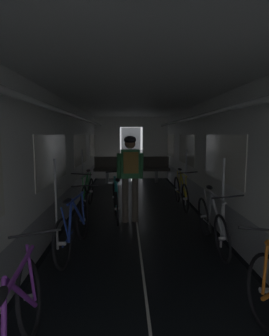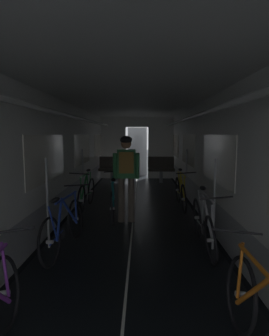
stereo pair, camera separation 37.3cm
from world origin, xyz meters
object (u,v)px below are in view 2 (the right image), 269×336
object	(u,v)px
bicycle_green	(86,193)
bench_seat_far_right	(161,167)
person_cyclist_aisle	(126,169)
bench_seat_far_left	(112,167)
bicycle_teal_in_aisle	(113,200)
bicycle_orange	(266,330)
bicycle_blue	(64,226)
bicycle_yellow	(181,192)
bicycle_silver	(203,224)

from	to	relation	value
bicycle_green	bench_seat_far_right	bearing A→B (deg)	61.65
bicycle_green	person_cyclist_aisle	world-z (taller)	person_cyclist_aisle
bench_seat_far_right	bench_seat_far_left	bearing A→B (deg)	180.00
bicycle_teal_in_aisle	bicycle_orange	bearing A→B (deg)	-68.92
bench_seat_far_right	bicycle_green	size ratio (longest dim) A/B	0.58
bicycle_blue	bicycle_green	world-z (taller)	bicycle_blue
bench_seat_far_right	bicycle_teal_in_aisle	bearing A→B (deg)	-106.83
bicycle_blue	bicycle_teal_in_aisle	size ratio (longest dim) A/B	1.00
bench_seat_far_left	person_cyclist_aisle	size ratio (longest dim) A/B	0.57
bench_seat_far_left	bicycle_yellow	size ratio (longest dim) A/B	0.58
bench_seat_far_right	bicycle_silver	xyz separation A→B (m)	(0.23, -5.94, -0.19)
bicycle_green	bicycle_orange	size ratio (longest dim) A/B	1.00
bench_seat_far_right	bicycle_yellow	bearing A→B (deg)	-86.50
bicycle_yellow	bicycle_silver	distance (m)	2.39
bench_seat_far_left	bicycle_green	bearing A→B (deg)	-93.30
bench_seat_far_right	bicycle_orange	distance (m)	8.26
bicycle_silver	bicycle_blue	distance (m)	2.13
person_cyclist_aisle	bicycle_silver	bearing A→B (deg)	-45.51
bicycle_yellow	bicycle_blue	xyz separation A→B (m)	(-2.11, -2.53, -0.00)
bicycle_orange	bicycle_yellow	bearing A→B (deg)	89.26
bench_seat_far_left	bicycle_yellow	bearing A→B (deg)	-60.42
bicycle_orange	bicycle_teal_in_aisle	bearing A→B (deg)	111.08
bicycle_silver	person_cyclist_aisle	size ratio (longest dim) A/B	0.98
bench_seat_far_right	person_cyclist_aisle	distance (m)	4.80
person_cyclist_aisle	bicycle_orange	bearing A→B (deg)	-71.76
bicycle_teal_in_aisle	person_cyclist_aisle	bearing A→B (deg)	-41.31
person_cyclist_aisle	bicycle_teal_in_aisle	distance (m)	0.80
bench_seat_far_left	bicycle_silver	distance (m)	6.28
bicycle_silver	bicycle_orange	distance (m)	2.31
bicycle_silver	bicycle_teal_in_aisle	world-z (taller)	bicycle_silver
bicycle_green	bicycle_teal_in_aisle	bearing A→B (deg)	-44.04
bicycle_yellow	bicycle_green	world-z (taller)	bicycle_yellow
bicycle_teal_in_aisle	bicycle_yellow	bearing A→B (deg)	28.59
bench_seat_far_right	bicycle_green	world-z (taller)	bench_seat_far_right
bench_seat_far_right	bicycle_teal_in_aisle	size ratio (longest dim) A/B	0.58
person_cyclist_aisle	bench_seat_far_right	bearing A→B (deg)	77.59
bench_seat_far_left	bench_seat_far_right	size ratio (longest dim) A/B	1.00
bicycle_orange	person_cyclist_aisle	xyz separation A→B (m)	(-1.18, 3.59, 0.69)
bench_seat_far_left	bicycle_blue	distance (m)	6.09
bench_seat_far_left	bicycle_teal_in_aisle	distance (m)	4.43
bicycle_orange	bicycle_teal_in_aisle	size ratio (longest dim) A/B	1.00
bench_seat_far_left	bicycle_orange	xyz separation A→B (m)	(1.96, -8.26, -0.19)
bench_seat_far_left	bicycle_blue	world-z (taller)	bench_seat_far_left
bench_seat_far_right	bicycle_teal_in_aisle	xyz separation A→B (m)	(-1.33, -4.40, -0.18)
bicycle_blue	bicycle_teal_in_aisle	world-z (taller)	bicycle_blue
bicycle_blue	person_cyclist_aisle	size ratio (longest dim) A/B	0.98
bicycle_blue	bicycle_green	size ratio (longest dim) A/B	1.00
bench_seat_far_left	bicycle_blue	bearing A→B (deg)	-90.85
bicycle_yellow	bicycle_silver	bearing A→B (deg)	-89.70
bicycle_blue	bicycle_green	bearing A→B (deg)	93.05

